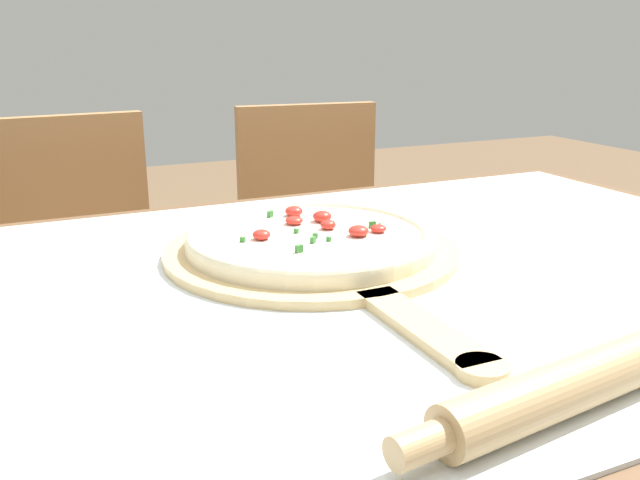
{
  "coord_description": "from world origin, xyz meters",
  "views": [
    {
      "loc": [
        -0.4,
        -0.72,
        1.07
      ],
      "look_at": [
        -0.04,
        0.07,
        0.81
      ],
      "focal_mm": 38.0,
      "sensor_mm": 36.0,
      "label": 1
    }
  ],
  "objects_px": {
    "pizza_peel": "(317,255)",
    "chair_right": "(318,250)",
    "rolling_pin": "(605,372)",
    "pizza": "(311,238)",
    "chair_left": "(81,283)"
  },
  "relations": [
    {
      "from": "pizza_peel",
      "to": "chair_right",
      "type": "height_order",
      "value": "chair_right"
    },
    {
      "from": "rolling_pin",
      "to": "chair_right",
      "type": "bearing_deg",
      "value": 77.0
    },
    {
      "from": "pizza_peel",
      "to": "pizza",
      "type": "distance_m",
      "value": 0.03
    },
    {
      "from": "chair_left",
      "to": "pizza_peel",
      "type": "bearing_deg",
      "value": -76.11
    },
    {
      "from": "pizza",
      "to": "chair_left",
      "type": "distance_m",
      "value": 0.84
    },
    {
      "from": "pizza_peel",
      "to": "chair_left",
      "type": "bearing_deg",
      "value": 108.27
    },
    {
      "from": "pizza_peel",
      "to": "chair_left",
      "type": "distance_m",
      "value": 0.85
    },
    {
      "from": "chair_right",
      "to": "chair_left",
      "type": "bearing_deg",
      "value": -174.71
    },
    {
      "from": "pizza",
      "to": "chair_right",
      "type": "xyz_separation_m",
      "value": [
        0.35,
        0.75,
        -0.28
      ]
    },
    {
      "from": "pizza",
      "to": "pizza_peel",
      "type": "bearing_deg",
      "value": -90.85
    },
    {
      "from": "rolling_pin",
      "to": "chair_right",
      "type": "distance_m",
      "value": 1.26
    },
    {
      "from": "pizza",
      "to": "chair_right",
      "type": "distance_m",
      "value": 0.87
    },
    {
      "from": "chair_left",
      "to": "chair_right",
      "type": "relative_size",
      "value": 1.0
    },
    {
      "from": "pizza_peel",
      "to": "rolling_pin",
      "type": "distance_m",
      "value": 0.44
    },
    {
      "from": "pizza",
      "to": "chair_left",
      "type": "xyz_separation_m",
      "value": [
        -0.25,
        0.75,
        -0.28
      ]
    }
  ]
}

